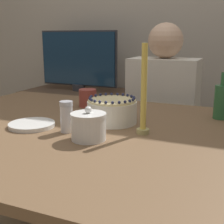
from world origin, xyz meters
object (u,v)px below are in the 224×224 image
at_px(bottle, 222,101).
at_px(candle, 144,97).
at_px(cake, 112,111).
at_px(sugar_shaker, 67,117).
at_px(person_man_blue_shirt, 162,135).
at_px(tv_monitor, 78,60).
at_px(sugar_bowl, 88,126).

bearing_deg(bottle, candle, -125.83).
distance_m(cake, sugar_shaker, 0.21).
bearing_deg(cake, candle, -29.57).
distance_m(candle, bottle, 0.42).
height_order(cake, person_man_blue_shirt, person_man_blue_shirt).
relative_size(sugar_shaker, tv_monitor, 0.18).
xyz_separation_m(sugar_shaker, tv_monitor, (-0.61, 1.18, 0.11)).
xyz_separation_m(candle, person_man_blue_shirt, (-0.11, 0.75, -0.38)).
xyz_separation_m(cake, bottle, (0.41, 0.25, 0.03)).
bearing_deg(person_man_blue_shirt, tv_monitor, -23.48).
height_order(bottle, tv_monitor, tv_monitor).
bearing_deg(bottle, cake, -148.87).
relative_size(sugar_bowl, person_man_blue_shirt, 0.10).
relative_size(sugar_bowl, candle, 0.38).
bearing_deg(candle, sugar_shaker, -160.72).
distance_m(bottle, person_man_blue_shirt, 0.63).
xyz_separation_m(sugar_bowl, candle, (0.15, 0.14, 0.09)).
distance_m(cake, sugar_bowl, 0.23).
bearing_deg(sugar_bowl, person_man_blue_shirt, 87.56).
relative_size(cake, tv_monitor, 0.32).
height_order(bottle, person_man_blue_shirt, person_man_blue_shirt).
xyz_separation_m(bottle, person_man_blue_shirt, (-0.36, 0.41, -0.32)).
height_order(cake, sugar_bowl, sugar_bowl).
xyz_separation_m(bottle, tv_monitor, (-1.12, 0.74, 0.09)).
height_order(sugar_bowl, bottle, bottle).
relative_size(sugar_bowl, tv_monitor, 0.19).
height_order(sugar_bowl, sugar_shaker, same).
bearing_deg(person_man_blue_shirt, cake, 85.64).
relative_size(person_man_blue_shirt, tv_monitor, 1.83).
relative_size(candle, bottle, 1.62).
distance_m(sugar_bowl, tv_monitor, 1.43).
height_order(cake, sugar_shaker, sugar_shaker).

